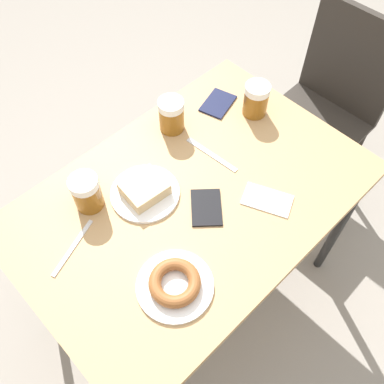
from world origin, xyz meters
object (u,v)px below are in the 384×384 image
Objects in this scene: fork at (73,247)px; knife at (212,155)px; beer_mug_center at (87,192)px; passport_near_edge at (206,207)px; beer_mug_right at (171,115)px; beer_mug_left at (256,99)px; chair at (331,97)px; napkin_folded at (267,200)px; plate_with_cake at (145,191)px; passport_far_edge at (218,103)px; plate_with_donut at (175,284)px.

fork and knife have the same top height.
beer_mug_center is 0.77× the size of passport_near_edge.
fork is (0.14, -0.50, -0.06)m from beer_mug_right.
beer_mug_left is 0.59× the size of knife.
chair is 7.58× the size of beer_mug_right.
napkin_folded is at bearing 47.14° from beer_mug_center.
chair is at bearing 86.90° from plate_with_cake.
chair is 0.60m from passport_far_edge.
plate_with_cake reaches higher than plate_with_donut.
napkin_folded reaches higher than knife.
beer_mug_left is at bearing 113.67° from plate_with_donut.
fork is at bearing -90.86° from plate_with_cake.
plate_with_donut is at bearing -55.51° from passport_far_edge.
plate_with_donut reaches higher than passport_near_edge.
plate_with_donut is 1.24× the size of napkin_folded.
plate_with_donut is 0.26m from passport_near_edge.
passport_far_edge is (-0.38, 0.18, 0.00)m from napkin_folded.
beer_mug_center reaches higher than plate_with_donut.
plate_with_donut is 0.38m from napkin_folded.
napkin_folded is at bearing -1.24° from knife.
passport_near_edge reaches higher than knife.
plate_with_cake is 1.42× the size of passport_far_edge.
beer_mug_left and beer_mug_right have the same top height.
beer_mug_right is 0.18m from knife.
beer_mug_center is 0.59× the size of knife.
beer_mug_center reaches higher than fork.
chair is at bearing 87.38° from fork.
passport_near_edge is at bearing 31.10° from plate_with_cake.
beer_mug_left reaches higher than fork.
passport_near_edge is (0.25, 0.24, -0.06)m from beer_mug_center.
napkin_folded is 1.08× the size of passport_near_edge.
beer_mug_center is at bearing -136.59° from passport_near_edge.
passport_near_edge is at bearing -25.16° from beer_mug_right.
plate_with_donut is 1.02× the size of knife.
beer_mug_left is 0.65× the size of fork.
passport_far_edge is at bearing 128.83° from knife.
plate_with_cake is at bearing -90.16° from beer_mug_left.
knife is (0.12, 0.39, -0.06)m from beer_mug_center.
beer_mug_center reaches higher than knife.
chair is 1.25m from fork.
napkin_folded is at bearing 0.74° from beer_mug_right.
passport_far_edge is at bearing 154.15° from napkin_folded.
fork is at bearing -114.86° from passport_near_edge.
napkin_folded is (0.27, -0.25, -0.06)m from beer_mug_left.
beer_mug_left is at bearing 112.15° from passport_near_edge.
plate_with_cake is 1.14× the size of fork.
napkin_folded is (0.36, 0.38, -0.06)m from beer_mug_center.
napkin_folded is at bearing 91.01° from plate_with_donut.
chair reaches higher than beer_mug_right.
chair is at bearing 72.95° from passport_far_edge.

